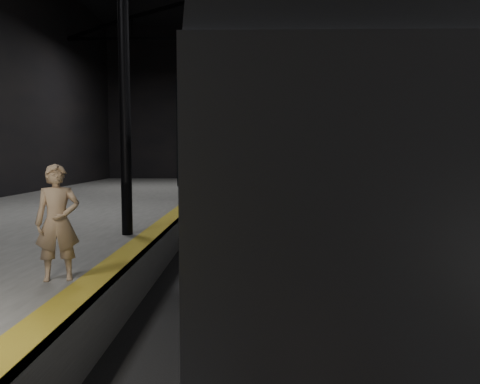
{
  "coord_description": "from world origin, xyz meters",
  "views": [
    {
      "loc": [
        -0.84,
        -15.21,
        2.96
      ],
      "look_at": [
        -1.06,
        -3.49,
        2.0
      ],
      "focal_mm": 35.0,
      "sensor_mm": 36.0,
      "label": 1
    }
  ],
  "objects": [
    {
      "name": "ground",
      "position": [
        0.0,
        0.0,
        0.0
      ],
      "size": [
        44.0,
        44.0,
        0.0
      ],
      "primitive_type": "plane",
      "color": "black",
      "rests_on": "ground"
    },
    {
      "name": "platform_left",
      "position": [
        -7.5,
        0.0,
        0.5
      ],
      "size": [
        9.0,
        43.8,
        1.0
      ],
      "primitive_type": "cube",
      "color": "#4E4E4C",
      "rests_on": "ground"
    },
    {
      "name": "tactile_strip",
      "position": [
        -3.25,
        0.0,
        1.0
      ],
      "size": [
        0.5,
        43.8,
        0.01
      ],
      "primitive_type": "cube",
      "color": "brown",
      "rests_on": "platform_left"
    },
    {
      "name": "track",
      "position": [
        0.0,
        0.0,
        0.07
      ],
      "size": [
        2.4,
        43.0,
        0.24
      ],
      "color": "#3F3328",
      "rests_on": "ground"
    },
    {
      "name": "train",
      "position": [
        -0.0,
        -1.93,
        2.87
      ],
      "size": [
        2.89,
        19.27,
        5.15
      ],
      "color": "#ADB0B6",
      "rests_on": "ground"
    },
    {
      "name": "woman",
      "position": [
        -3.8,
        -8.11,
        1.9
      ],
      "size": [
        0.76,
        0.6,
        1.81
      ],
      "primitive_type": "imported",
      "rotation": [
        0.0,
        0.0,
        0.29
      ],
      "color": "tan",
      "rests_on": "platform_left"
    }
  ]
}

